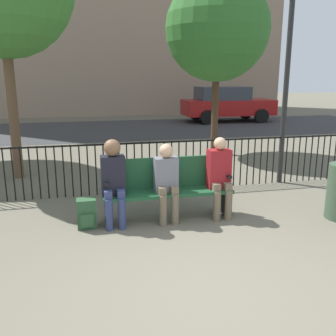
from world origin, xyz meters
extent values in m
plane|color=#605B4C|center=(0.00, 0.00, 0.00)|extent=(80.00, 80.00, 0.00)
cube|color=#194728|center=(0.00, 2.03, 0.42)|extent=(1.94, 0.45, 0.05)
cube|color=#194728|center=(0.00, 2.22, 0.69)|extent=(1.94, 0.05, 0.47)
cube|color=black|center=(-0.91, 2.03, 0.20)|extent=(0.06, 0.38, 0.40)
cube|color=black|center=(0.91, 2.03, 0.20)|extent=(0.06, 0.38, 0.40)
cube|color=black|center=(-0.91, 2.03, 0.65)|extent=(0.06, 0.38, 0.04)
cube|color=black|center=(0.91, 2.03, 0.65)|extent=(0.06, 0.38, 0.04)
cylinder|color=navy|center=(-0.90, 1.81, 0.23)|extent=(0.11, 0.11, 0.45)
cylinder|color=navy|center=(-0.72, 1.81, 0.23)|extent=(0.11, 0.11, 0.45)
cube|color=navy|center=(-0.90, 1.91, 0.50)|extent=(0.11, 0.20, 0.12)
cube|color=navy|center=(-0.72, 1.91, 0.50)|extent=(0.11, 0.20, 0.12)
cube|color=black|center=(-0.81, 2.03, 0.74)|extent=(0.34, 0.22, 0.57)
sphere|color=brown|center=(-0.81, 2.01, 1.14)|extent=(0.24, 0.24, 0.24)
cylinder|color=brown|center=(-0.12, 1.81, 0.23)|extent=(0.11, 0.11, 0.45)
cylinder|color=brown|center=(0.06, 1.81, 0.23)|extent=(0.11, 0.11, 0.45)
cube|color=brown|center=(-0.12, 1.91, 0.50)|extent=(0.11, 0.20, 0.12)
cube|color=brown|center=(0.06, 1.91, 0.50)|extent=(0.11, 0.20, 0.12)
cube|color=slate|center=(-0.03, 2.03, 0.70)|extent=(0.34, 0.22, 0.51)
sphere|color=tan|center=(-0.03, 2.01, 1.06)|extent=(0.21, 0.21, 0.21)
cylinder|color=brown|center=(0.70, 1.81, 0.23)|extent=(0.11, 0.11, 0.45)
cylinder|color=brown|center=(0.88, 1.81, 0.23)|extent=(0.11, 0.11, 0.45)
cube|color=brown|center=(0.70, 1.91, 0.50)|extent=(0.11, 0.20, 0.12)
cube|color=brown|center=(0.88, 1.91, 0.50)|extent=(0.11, 0.20, 0.12)
cube|color=maroon|center=(0.79, 2.03, 0.75)|extent=(0.34, 0.22, 0.59)
sphere|color=tan|center=(0.79, 2.01, 1.14)|extent=(0.19, 0.19, 0.19)
cube|color=#284C2D|center=(-1.20, 1.97, 0.21)|extent=(0.27, 0.20, 0.43)
cube|color=#284C2D|center=(-1.20, 1.85, 0.15)|extent=(0.19, 0.04, 0.19)
cylinder|color=black|center=(-2.54, 3.47, 0.47)|extent=(0.02, 0.02, 0.95)
cylinder|color=black|center=(-2.40, 3.47, 0.47)|extent=(0.02, 0.02, 0.95)
cylinder|color=black|center=(-2.26, 3.47, 0.47)|extent=(0.02, 0.02, 0.95)
cylinder|color=black|center=(-2.12, 3.47, 0.47)|extent=(0.02, 0.02, 0.95)
cylinder|color=black|center=(-1.98, 3.47, 0.47)|extent=(0.02, 0.02, 0.95)
cylinder|color=black|center=(-1.84, 3.47, 0.47)|extent=(0.02, 0.02, 0.95)
cylinder|color=black|center=(-1.70, 3.47, 0.47)|extent=(0.02, 0.02, 0.95)
cylinder|color=black|center=(-1.56, 3.47, 0.47)|extent=(0.02, 0.02, 0.95)
cylinder|color=black|center=(-1.42, 3.47, 0.47)|extent=(0.02, 0.02, 0.95)
cylinder|color=black|center=(-1.28, 3.47, 0.47)|extent=(0.02, 0.02, 0.95)
cylinder|color=black|center=(-1.14, 3.47, 0.47)|extent=(0.02, 0.02, 0.95)
cylinder|color=black|center=(-1.00, 3.47, 0.47)|extent=(0.02, 0.02, 0.95)
cylinder|color=black|center=(-0.86, 3.47, 0.47)|extent=(0.02, 0.02, 0.95)
cylinder|color=black|center=(-0.72, 3.47, 0.47)|extent=(0.02, 0.02, 0.95)
cylinder|color=black|center=(-0.58, 3.47, 0.47)|extent=(0.02, 0.02, 0.95)
cylinder|color=black|center=(-0.44, 3.47, 0.47)|extent=(0.02, 0.02, 0.95)
cylinder|color=black|center=(-0.30, 3.47, 0.47)|extent=(0.02, 0.02, 0.95)
cylinder|color=black|center=(-0.16, 3.47, 0.47)|extent=(0.02, 0.02, 0.95)
cylinder|color=black|center=(-0.02, 3.47, 0.47)|extent=(0.02, 0.02, 0.95)
cylinder|color=black|center=(0.12, 3.47, 0.47)|extent=(0.02, 0.02, 0.95)
cylinder|color=black|center=(0.26, 3.47, 0.47)|extent=(0.02, 0.02, 0.95)
cylinder|color=black|center=(0.40, 3.47, 0.47)|extent=(0.02, 0.02, 0.95)
cylinder|color=black|center=(0.54, 3.47, 0.47)|extent=(0.02, 0.02, 0.95)
cylinder|color=black|center=(0.68, 3.47, 0.47)|extent=(0.02, 0.02, 0.95)
cylinder|color=black|center=(0.82, 3.47, 0.47)|extent=(0.02, 0.02, 0.95)
cylinder|color=black|center=(0.96, 3.47, 0.47)|extent=(0.02, 0.02, 0.95)
cylinder|color=black|center=(1.10, 3.47, 0.47)|extent=(0.02, 0.02, 0.95)
cylinder|color=black|center=(1.24, 3.47, 0.47)|extent=(0.02, 0.02, 0.95)
cylinder|color=black|center=(1.38, 3.47, 0.47)|extent=(0.02, 0.02, 0.95)
cylinder|color=black|center=(1.52, 3.47, 0.47)|extent=(0.02, 0.02, 0.95)
cylinder|color=black|center=(1.66, 3.47, 0.47)|extent=(0.02, 0.02, 0.95)
cylinder|color=black|center=(1.80, 3.47, 0.47)|extent=(0.02, 0.02, 0.95)
cylinder|color=black|center=(1.94, 3.47, 0.47)|extent=(0.02, 0.02, 0.95)
cylinder|color=black|center=(2.08, 3.47, 0.47)|extent=(0.02, 0.02, 0.95)
cylinder|color=black|center=(2.22, 3.47, 0.47)|extent=(0.02, 0.02, 0.95)
cylinder|color=black|center=(2.36, 3.47, 0.47)|extent=(0.02, 0.02, 0.95)
cylinder|color=black|center=(2.50, 3.47, 0.47)|extent=(0.02, 0.02, 0.95)
cylinder|color=black|center=(2.64, 3.47, 0.47)|extent=(0.02, 0.02, 0.95)
cylinder|color=black|center=(2.78, 3.47, 0.47)|extent=(0.02, 0.02, 0.95)
cylinder|color=black|center=(2.92, 3.47, 0.47)|extent=(0.02, 0.02, 0.95)
cylinder|color=black|center=(3.06, 3.47, 0.47)|extent=(0.02, 0.02, 0.95)
cylinder|color=black|center=(3.20, 3.47, 0.47)|extent=(0.02, 0.02, 0.95)
cylinder|color=black|center=(3.34, 3.47, 0.47)|extent=(0.02, 0.02, 0.95)
cylinder|color=black|center=(3.48, 3.47, 0.47)|extent=(0.02, 0.02, 0.95)
cylinder|color=black|center=(3.62, 3.47, 0.47)|extent=(0.02, 0.02, 0.95)
cylinder|color=black|center=(3.76, 3.47, 0.47)|extent=(0.02, 0.02, 0.95)
cylinder|color=black|center=(3.90, 3.47, 0.47)|extent=(0.02, 0.02, 0.95)
cube|color=black|center=(0.00, 3.47, 0.93)|extent=(9.00, 0.03, 0.03)
cylinder|color=brown|center=(-2.57, 5.10, 1.53)|extent=(0.20, 0.20, 3.06)
cylinder|color=#422D1E|center=(2.37, 6.58, 1.28)|extent=(0.19, 0.19, 2.56)
sphere|color=#2D6628|center=(2.37, 6.58, 3.31)|extent=(2.72, 2.72, 2.72)
cylinder|color=black|center=(2.67, 3.49, 1.77)|extent=(0.10, 0.10, 3.54)
cube|color=#333335|center=(0.00, 12.00, 0.00)|extent=(24.00, 6.00, 0.01)
cube|color=maroon|center=(5.53, 13.47, 0.67)|extent=(4.20, 1.70, 0.70)
cube|color=#2D333D|center=(5.21, 13.47, 1.32)|extent=(2.31, 1.56, 0.60)
cylinder|color=black|center=(6.83, 12.60, 0.32)|extent=(0.64, 0.20, 0.64)
cylinder|color=black|center=(6.83, 14.34, 0.32)|extent=(0.64, 0.20, 0.64)
cylinder|color=black|center=(4.23, 12.60, 0.32)|extent=(0.64, 0.20, 0.64)
cylinder|color=black|center=(4.23, 14.34, 0.32)|extent=(0.64, 0.20, 0.64)
camera|label=1|loc=(-1.20, -3.18, 2.13)|focal=40.00mm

